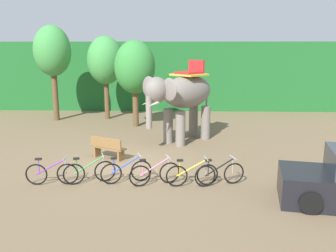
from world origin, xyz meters
TOP-DOWN VIEW (x-y plane):
  - ground_plane at (0.00, 0.00)m, footprint 80.00×80.00m
  - foliage_hedge at (0.00, 14.66)m, footprint 36.00×6.00m
  - tree_far_left at (-5.39, 8.38)m, footprint 2.17×2.17m
  - tree_center at (-2.38, 8.90)m, footprint 2.18×2.18m
  - tree_left at (-0.35, 6.79)m, footprint 2.23×2.23m
  - elephant at (2.24, 3.42)m, footprint 3.59×3.76m
  - bike_purple at (-2.03, -2.08)m, footprint 1.71×0.52m
  - bike_green at (-0.85, -1.90)m, footprint 1.63×0.70m
  - bike_blue at (0.35, -1.82)m, footprint 1.63×0.70m
  - bike_pink at (1.30, -1.99)m, footprint 1.63×0.71m
  - bike_yellow at (2.50, -2.04)m, footprint 1.70×0.52m
  - bike_black at (3.39, -1.96)m, footprint 1.65×0.66m
  - wooden_bench at (-0.76, 0.72)m, footprint 1.52×1.07m

SIDE VIEW (x-z plane):
  - ground_plane at x=0.00m, z-range 0.00..0.00m
  - bike_purple at x=-2.03m, z-range -0.07..0.85m
  - bike_green at x=-0.85m, z-range -0.07..0.85m
  - bike_blue at x=0.35m, z-range -0.07..0.85m
  - bike_pink at x=1.30m, z-range -0.07..0.85m
  - bike_yellow at x=2.50m, z-range -0.07..0.85m
  - bike_black at x=3.39m, z-range -0.07..0.85m
  - wooden_bench at x=-0.76m, z-range 0.03..0.92m
  - elephant at x=2.24m, z-range 0.31..4.09m
  - foliage_hedge at x=0.00m, z-range 0.00..4.71m
  - tree_left at x=-0.35m, z-range 0.89..5.64m
  - tree_center at x=-2.38m, z-range 1.04..6.05m
  - tree_far_left at x=-5.39m, z-range 1.27..6.89m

